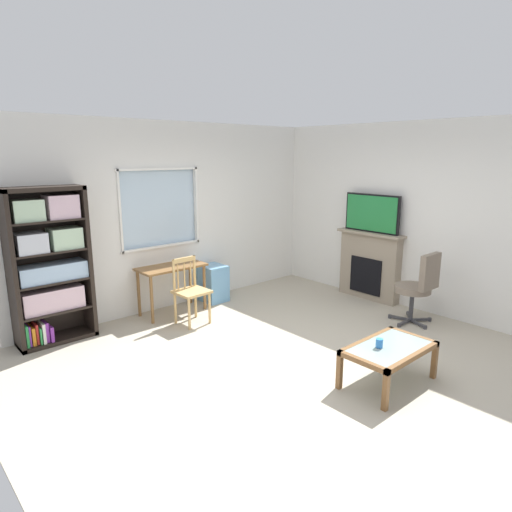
{
  "coord_description": "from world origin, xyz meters",
  "views": [
    {
      "loc": [
        -3.49,
        -3.22,
        2.27
      ],
      "look_at": [
        -0.2,
        0.48,
        1.13
      ],
      "focal_mm": 31.18,
      "sensor_mm": 36.0,
      "label": 1
    }
  ],
  "objects_px": {
    "plastic_drawer_unit": "(213,283)",
    "tv": "(372,213)",
    "desk_under_window": "(172,273)",
    "coffee_table": "(389,352)",
    "wooden_chair": "(190,290)",
    "fireplace": "(369,265)",
    "office_chair": "(419,285)",
    "sippy_cup": "(379,343)",
    "bookshelf": "(49,263)"
  },
  "relations": [
    {
      "from": "wooden_chair",
      "to": "tv",
      "type": "distance_m",
      "value": 3.03
    },
    {
      "from": "bookshelf",
      "to": "tv",
      "type": "distance_m",
      "value": 4.6
    },
    {
      "from": "office_chair",
      "to": "sippy_cup",
      "type": "distance_m",
      "value": 1.91
    },
    {
      "from": "plastic_drawer_unit",
      "to": "sippy_cup",
      "type": "distance_m",
      "value": 3.25
    },
    {
      "from": "desk_under_window",
      "to": "sippy_cup",
      "type": "relative_size",
      "value": 10.77
    },
    {
      "from": "wooden_chair",
      "to": "office_chair",
      "type": "height_order",
      "value": "office_chair"
    },
    {
      "from": "wooden_chair",
      "to": "plastic_drawer_unit",
      "type": "height_order",
      "value": "wooden_chair"
    },
    {
      "from": "bookshelf",
      "to": "tv",
      "type": "bearing_deg",
      "value": -20.51
    },
    {
      "from": "tv",
      "to": "desk_under_window",
      "type": "bearing_deg",
      "value": 150.85
    },
    {
      "from": "wooden_chair",
      "to": "sippy_cup",
      "type": "distance_m",
      "value": 2.7
    },
    {
      "from": "office_chair",
      "to": "coffee_table",
      "type": "relative_size",
      "value": 1.05
    },
    {
      "from": "bookshelf",
      "to": "office_chair",
      "type": "distance_m",
      "value": 4.73
    },
    {
      "from": "wooden_chair",
      "to": "sippy_cup",
      "type": "xyz_separation_m",
      "value": [
        0.46,
        -2.66,
        -0.02
      ]
    },
    {
      "from": "fireplace",
      "to": "tv",
      "type": "bearing_deg",
      "value": 180.0
    },
    {
      "from": "desk_under_window",
      "to": "coffee_table",
      "type": "bearing_deg",
      "value": -80.59
    },
    {
      "from": "desk_under_window",
      "to": "fireplace",
      "type": "xyz_separation_m",
      "value": [
        2.71,
        -1.5,
        -0.05
      ]
    },
    {
      "from": "desk_under_window",
      "to": "plastic_drawer_unit",
      "type": "relative_size",
      "value": 1.7
    },
    {
      "from": "fireplace",
      "to": "office_chair",
      "type": "height_order",
      "value": "fireplace"
    },
    {
      "from": "desk_under_window",
      "to": "office_chair",
      "type": "bearing_deg",
      "value": -49.04
    },
    {
      "from": "desk_under_window",
      "to": "wooden_chair",
      "type": "xyz_separation_m",
      "value": [
        -0.02,
        -0.51,
        -0.13
      ]
    },
    {
      "from": "plastic_drawer_unit",
      "to": "sippy_cup",
      "type": "relative_size",
      "value": 6.33
    },
    {
      "from": "tv",
      "to": "sippy_cup",
      "type": "distance_m",
      "value": 2.96
    },
    {
      "from": "desk_under_window",
      "to": "wooden_chair",
      "type": "height_order",
      "value": "wooden_chair"
    },
    {
      "from": "office_chair",
      "to": "fireplace",
      "type": "bearing_deg",
      "value": 67.39
    },
    {
      "from": "office_chair",
      "to": "plastic_drawer_unit",
      "type": "bearing_deg",
      "value": 119.31
    },
    {
      "from": "bookshelf",
      "to": "tv",
      "type": "xyz_separation_m",
      "value": [
        4.3,
        -1.61,
        0.38
      ]
    },
    {
      "from": "wooden_chair",
      "to": "fireplace",
      "type": "xyz_separation_m",
      "value": [
        2.73,
        -0.99,
        0.08
      ]
    },
    {
      "from": "office_chair",
      "to": "bookshelf",
      "type": "bearing_deg",
      "value": 145.01
    },
    {
      "from": "sippy_cup",
      "to": "plastic_drawer_unit",
      "type": "bearing_deg",
      "value": 84.05
    },
    {
      "from": "fireplace",
      "to": "office_chair",
      "type": "distance_m",
      "value": 1.18
    },
    {
      "from": "plastic_drawer_unit",
      "to": "coffee_table",
      "type": "distance_m",
      "value": 3.29
    },
    {
      "from": "plastic_drawer_unit",
      "to": "tv",
      "type": "bearing_deg",
      "value": -38.89
    },
    {
      "from": "fireplace",
      "to": "coffee_table",
      "type": "relative_size",
      "value": 1.18
    },
    {
      "from": "tv",
      "to": "sippy_cup",
      "type": "height_order",
      "value": "tv"
    },
    {
      "from": "plastic_drawer_unit",
      "to": "tv",
      "type": "xyz_separation_m",
      "value": [
        1.92,
        -1.55,
        1.09
      ]
    },
    {
      "from": "bookshelf",
      "to": "desk_under_window",
      "type": "relative_size",
      "value": 1.96
    },
    {
      "from": "bookshelf",
      "to": "plastic_drawer_unit",
      "type": "bearing_deg",
      "value": -1.38
    },
    {
      "from": "desk_under_window",
      "to": "fireplace",
      "type": "distance_m",
      "value": 3.09
    },
    {
      "from": "plastic_drawer_unit",
      "to": "office_chair",
      "type": "distance_m",
      "value": 3.04
    },
    {
      "from": "sippy_cup",
      "to": "wooden_chair",
      "type": "bearing_deg",
      "value": 99.73
    },
    {
      "from": "coffee_table",
      "to": "sippy_cup",
      "type": "xyz_separation_m",
      "value": [
        -0.1,
        0.05,
        0.11
      ]
    },
    {
      "from": "coffee_table",
      "to": "tv",
      "type": "bearing_deg",
      "value": 38.74
    },
    {
      "from": "desk_under_window",
      "to": "tv",
      "type": "bearing_deg",
      "value": -29.15
    },
    {
      "from": "desk_under_window",
      "to": "plastic_drawer_unit",
      "type": "xyz_separation_m",
      "value": [
        0.77,
        0.05,
        -0.31
      ]
    },
    {
      "from": "tv",
      "to": "office_chair",
      "type": "bearing_deg",
      "value": -111.8
    },
    {
      "from": "wooden_chair",
      "to": "sippy_cup",
      "type": "relative_size",
      "value": 10.0
    },
    {
      "from": "coffee_table",
      "to": "wooden_chair",
      "type": "bearing_deg",
      "value": 101.66
    },
    {
      "from": "fireplace",
      "to": "wooden_chair",
      "type": "bearing_deg",
      "value": 160.16
    },
    {
      "from": "desk_under_window",
      "to": "tv",
      "type": "height_order",
      "value": "tv"
    },
    {
      "from": "tv",
      "to": "plastic_drawer_unit",
      "type": "bearing_deg",
      "value": 141.11
    }
  ]
}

